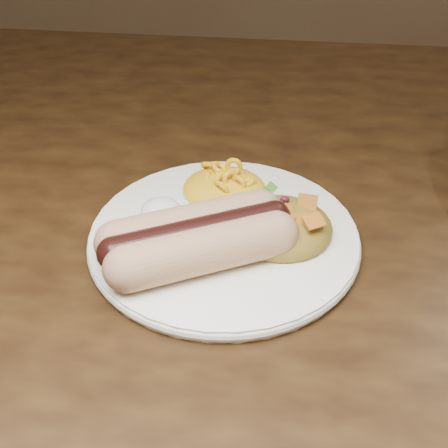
# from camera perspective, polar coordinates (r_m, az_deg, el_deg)

# --- Properties ---
(table) EXTENTS (1.60, 0.90, 0.75)m
(table) POSITION_cam_1_polar(r_m,az_deg,el_deg) (0.73, -3.12, -3.04)
(table) COLOR #3A250F
(table) RESTS_ON floor
(plate) EXTENTS (0.29, 0.29, 0.01)m
(plate) POSITION_cam_1_polar(r_m,az_deg,el_deg) (0.60, -0.00, -1.27)
(plate) COLOR white
(plate) RESTS_ON table
(hotdog) EXTENTS (0.15, 0.13, 0.04)m
(hotdog) POSITION_cam_1_polar(r_m,az_deg,el_deg) (0.56, -2.46, -1.22)
(hotdog) COLOR tan
(hotdog) RESTS_ON plate
(mac_and_cheese) EXTENTS (0.11, 0.11, 0.03)m
(mac_and_cheese) POSITION_cam_1_polar(r_m,az_deg,el_deg) (0.64, 0.04, 4.17)
(mac_and_cheese) COLOR yellow
(mac_and_cheese) RESTS_ON plate
(sour_cream) EXTENTS (0.05, 0.05, 0.02)m
(sour_cream) POSITION_cam_1_polar(r_m,az_deg,el_deg) (0.61, -5.80, 1.45)
(sour_cream) COLOR white
(sour_cream) RESTS_ON plate
(taco_salad) EXTENTS (0.10, 0.09, 0.04)m
(taco_salad) POSITION_cam_1_polar(r_m,az_deg,el_deg) (0.59, 5.22, 0.47)
(taco_salad) COLOR #B04C0F
(taco_salad) RESTS_ON plate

